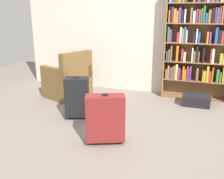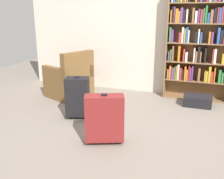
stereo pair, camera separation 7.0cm
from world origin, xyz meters
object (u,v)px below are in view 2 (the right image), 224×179
object	(u,v)px
mug	(97,99)
suitcase_black	(78,97)
storage_box	(198,100)
suitcase_dark_red	(104,118)
bookshelf	(200,39)
armchair	(70,81)

from	to	relation	value
mug	suitcase_black	bearing A→B (deg)	-88.17
storage_box	suitcase_dark_red	world-z (taller)	suitcase_dark_red
suitcase_dark_red	suitcase_black	bearing A→B (deg)	138.08
suitcase_black	suitcase_dark_red	bearing A→B (deg)	-41.92
bookshelf	mug	distance (m)	2.14
bookshelf	suitcase_black	bearing A→B (deg)	-135.85
bookshelf	storage_box	size ratio (longest dim) A/B	4.39
suitcase_black	mug	bearing A→B (deg)	91.83
mug	bookshelf	bearing A→B (deg)	25.20
mug	storage_box	world-z (taller)	storage_box
bookshelf	suitcase_dark_red	xyz separation A→B (m)	(-0.97, -2.22, -0.79)
mug	suitcase_dark_red	size ratio (longest dim) A/B	0.19
bookshelf	suitcase_dark_red	bearing A→B (deg)	-113.61
armchair	suitcase_dark_red	bearing A→B (deg)	-49.14
bookshelf	suitcase_black	distance (m)	2.43
armchair	storage_box	size ratio (longest dim) A/B	1.93
armchair	suitcase_dark_red	world-z (taller)	armchair
bookshelf	suitcase_dark_red	size ratio (longest dim) A/B	3.20
mug	suitcase_dark_red	xyz separation A→B (m)	(0.71, -1.43, 0.29)
mug	suitcase_dark_red	distance (m)	1.62
suitcase_dark_red	suitcase_black	world-z (taller)	suitcase_black
bookshelf	storage_box	world-z (taller)	bookshelf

